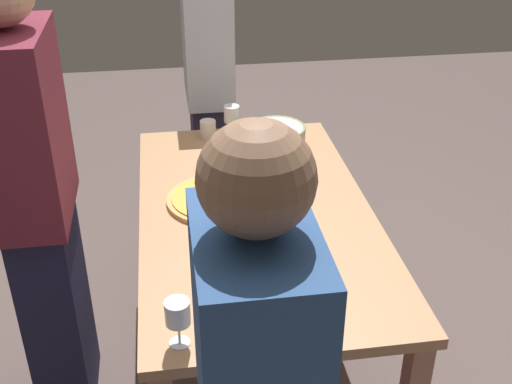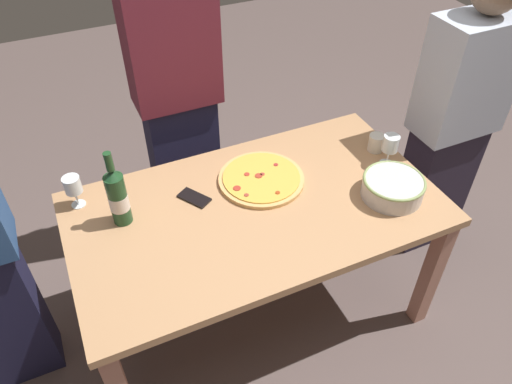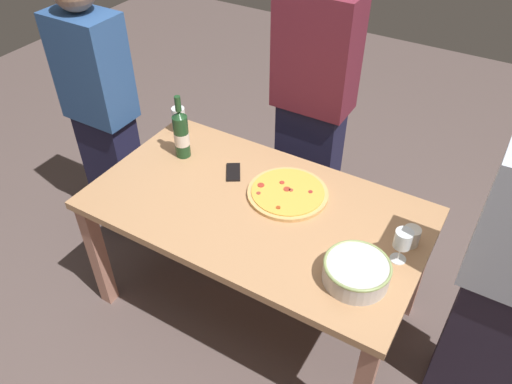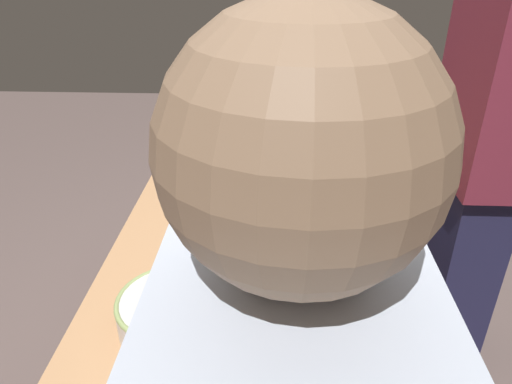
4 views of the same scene
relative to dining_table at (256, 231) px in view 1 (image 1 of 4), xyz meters
name	(u,v)px [view 1 (image 1 of 4)]	position (x,y,z in m)	size (l,w,h in m)	color
ground_plane	(256,354)	(0.00, 0.00, -0.66)	(8.00, 8.00, 0.00)	brown
dining_table	(256,231)	(0.00, 0.00, 0.00)	(1.60, 0.90, 0.75)	tan
pizza	(216,199)	(0.09, 0.15, 0.10)	(0.40, 0.40, 0.03)	#E4AB65
serving_bowl	(276,135)	(0.58, -0.18, 0.14)	(0.27, 0.27, 0.09)	silver
wine_bottle	(233,268)	(-0.54, 0.15, 0.23)	(0.08, 0.08, 0.35)	#1D4423
wine_glass_near_pizza	(232,115)	(0.69, 0.01, 0.21)	(0.07, 0.07, 0.16)	white
wine_glass_by_bottle	(178,315)	(-0.70, 0.33, 0.20)	(0.07, 0.07, 0.15)	white
cup_amber	(208,129)	(0.70, 0.13, 0.14)	(0.08, 0.08, 0.09)	silver
cell_phone	(222,246)	(-0.23, 0.16, 0.10)	(0.07, 0.14, 0.01)	black
person_guest_left	(209,95)	(1.14, 0.08, 0.14)	(0.43, 0.24, 1.59)	#282132
person_guest_right	(38,205)	(-0.09, 0.79, 0.24)	(0.43, 0.24, 1.76)	#1E1D3B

